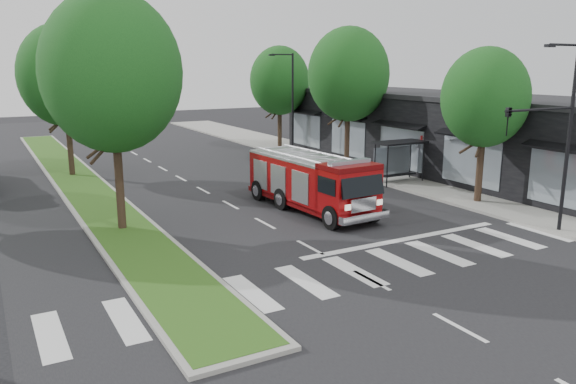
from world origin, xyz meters
name	(u,v)px	position (x,y,z in m)	size (l,w,h in m)	color
ground	(310,248)	(0.00, 0.00, 0.00)	(140.00, 140.00, 0.00)	black
sidewalk_right	(394,175)	(12.50, 10.00, 0.07)	(5.00, 80.00, 0.15)	gray
median	(78,181)	(-6.00, 18.00, 0.08)	(3.00, 50.00, 0.15)	gray
storefront_row	(447,134)	(17.00, 10.00, 2.50)	(8.00, 30.00, 5.00)	black
bus_shelter	(398,150)	(11.20, 8.15, 2.04)	(3.20, 1.60, 2.61)	black
tree_right_near	(485,98)	(11.50, 2.00, 5.51)	(4.40, 4.40, 8.05)	black
tree_right_mid	(349,74)	(11.50, 14.00, 6.49)	(5.60, 5.60, 9.72)	black
tree_right_far	(280,81)	(11.50, 24.00, 5.84)	(5.00, 5.00, 8.73)	black
tree_median_near	(112,73)	(-6.00, 6.00, 6.81)	(5.80, 5.80, 10.16)	black
tree_median_far	(64,75)	(-6.00, 20.00, 6.49)	(5.60, 5.60, 9.72)	black
streetlight_right_near	(556,126)	(9.61, -3.50, 4.67)	(4.08, 0.22, 8.00)	black
streetlight_right_far	(291,100)	(10.35, 20.00, 4.48)	(2.11, 0.20, 8.00)	black
fire_engine	(311,182)	(3.11, 5.08, 1.43)	(3.08, 8.71, 2.97)	#510405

